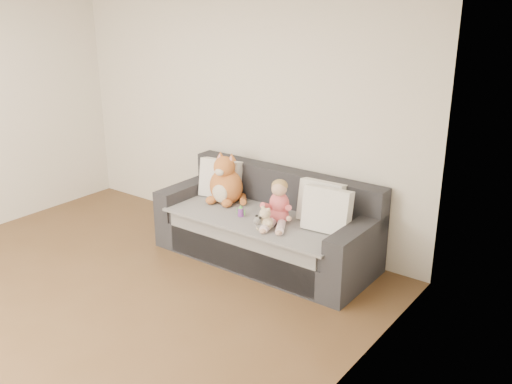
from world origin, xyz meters
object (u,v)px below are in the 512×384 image
sofa (267,228)px  toddler (278,206)px  sippy_cup (241,211)px  teddy_bear (265,221)px  plush_cat (225,183)px

sofa → toddler: size_ratio=5.01×
sofa → sippy_cup: (-0.16, -0.22, 0.22)m
sofa → teddy_bear: 0.49m
teddy_bear → sippy_cup: 0.41m
toddler → teddy_bear: (-0.01, -0.20, -0.09)m
sofa → sippy_cup: size_ratio=19.67×
toddler → teddy_bear: 0.22m
plush_cat → sippy_cup: 0.46m
sofa → plush_cat: plush_cat is taller
sippy_cup → sofa: bearing=53.8°
plush_cat → sippy_cup: plush_cat is taller
sofa → sippy_cup: bearing=-126.2°
toddler → sippy_cup: (-0.40, -0.06, -0.12)m
toddler → teddy_bear: toddler is taller
sofa → sippy_cup: sofa is taller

